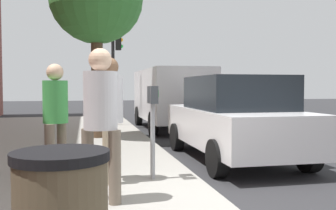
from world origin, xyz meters
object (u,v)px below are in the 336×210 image
Objects in this scene: pedestrian_at_meter at (110,108)px; parking_meter at (153,112)px; parking_officer at (55,110)px; parked_van_far at (170,95)px; traffic_signal at (116,59)px; parked_sedan_near at (234,118)px; pedestrian_bystander at (101,110)px.

parking_meter is at bearing 10.27° from pedestrian_at_meter.
parking_officer is 0.34× the size of parked_van_far.
parked_sedan_near is at bearing -163.73° from traffic_signal.
parked_sedan_near is 7.15m from traffic_signal.
pedestrian_at_meter is 8.36m from parked_van_far.
pedestrian_at_meter reaches higher than parking_officer.
parked_van_far is (7.91, -2.71, 0.02)m from pedestrian_at_meter.
parked_sedan_near is at bearing -48.18° from parking_meter.
pedestrian_bystander is 9.38m from parked_van_far.
parking_meter is 1.54m from parking_officer.
parking_officer is 0.49× the size of traffic_signal.
parking_meter is at bearing 179.16° from traffic_signal.
pedestrian_bystander is at bearing 134.51° from parked_sedan_near.
parked_sedan_near is (2.83, -2.88, -0.37)m from pedestrian_bystander.
parked_sedan_near is 6.10m from parked_van_far.
parked_van_far is at bearing -14.62° from parking_meter.
parking_officer is (1.50, 0.63, -0.08)m from pedestrian_bystander.
pedestrian_bystander is at bearing 162.10° from parked_van_far.
pedestrian_bystander is at bearing -42.89° from parking_officer.
parking_meter is 0.65m from pedestrian_at_meter.
parking_officer is (0.49, 0.81, -0.06)m from pedestrian_at_meter.
pedestrian_bystander reaches higher than parked_sedan_near.
pedestrian_bystander is 0.36× the size of parked_van_far.
pedestrian_at_meter is at bearing 174.86° from traffic_signal.
traffic_signal reaches higher than parked_sedan_near.
parking_officer is at bearing 154.64° from parked_van_far.
parking_officer is at bearing 110.74° from parked_sedan_near.
parked_sedan_near reaches higher than parking_meter.
parking_officer is at bearing 161.20° from pedestrian_at_meter.
traffic_signal is at bearing 16.27° from parked_sedan_near.
parking_meter is 0.77× the size of pedestrian_at_meter.
pedestrian_bystander is at bearing -86.94° from pedestrian_at_meter.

